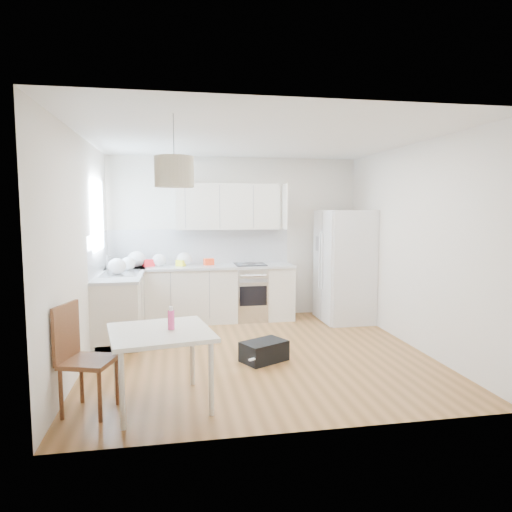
{
  "coord_description": "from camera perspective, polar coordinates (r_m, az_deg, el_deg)",
  "views": [
    {
      "loc": [
        -1.02,
        -5.59,
        1.85
      ],
      "look_at": [
        0.05,
        0.4,
        1.21
      ],
      "focal_mm": 32.0,
      "sensor_mm": 36.0,
      "label": 1
    }
  ],
  "objects": [
    {
      "name": "floor",
      "position": [
        5.98,
        0.23,
        -12.03
      ],
      "size": [
        4.2,
        4.2,
        0.0
      ],
      "primitive_type": "plane",
      "color": "brown",
      "rests_on": "ground"
    },
    {
      "name": "snack_yellow",
      "position": [
        7.45,
        -9.39,
        -0.87
      ],
      "size": [
        0.17,
        0.16,
        0.1
      ],
      "primitive_type": "cube",
      "rotation": [
        0.0,
        0.0,
        -0.69
      ],
      "color": "yellow",
      "rests_on": "counter_back"
    },
    {
      "name": "grocery_bag_b",
      "position": [
        7.49,
        -12.03,
        -0.49
      ],
      "size": [
        0.22,
        0.19,
        0.2
      ],
      "primitive_type": "ellipsoid",
      "color": "white",
      "rests_on": "counter_back"
    },
    {
      "name": "grocery_bag_d",
      "position": [
        7.13,
        -15.71,
        -0.92
      ],
      "size": [
        0.22,
        0.19,
        0.2
      ],
      "primitive_type": "ellipsoid",
      "color": "white",
      "rests_on": "counter_back"
    },
    {
      "name": "upper_cabinets",
      "position": [
        7.58,
        -3.55,
        6.18
      ],
      "size": [
        1.7,
        0.32,
        0.75
      ],
      "primitive_type": "cube",
      "color": "silver",
      "rests_on": "wall_back"
    },
    {
      "name": "grocery_bag_c",
      "position": [
        7.5,
        -8.97,
        -0.36
      ],
      "size": [
        0.24,
        0.21,
        0.22
      ],
      "primitive_type": "ellipsoid",
      "color": "white",
      "rests_on": "counter_back"
    },
    {
      "name": "dining_table",
      "position": [
        4.41,
        -11.86,
        -10.05
      ],
      "size": [
        1.06,
        1.06,
        0.72
      ],
      "rotation": [
        0.0,
        0.0,
        0.18
      ],
      "color": "beige",
      "rests_on": "floor"
    },
    {
      "name": "wall_back",
      "position": [
        7.77,
        -2.56,
        2.3
      ],
      "size": [
        4.2,
        0.0,
        4.2
      ],
      "primitive_type": "plane",
      "rotation": [
        1.57,
        0.0,
        0.0
      ],
      "color": "silver",
      "rests_on": "floor"
    },
    {
      "name": "ceiling",
      "position": [
        5.75,
        0.24,
        14.5
      ],
      "size": [
        4.2,
        4.2,
        0.0
      ],
      "primitive_type": "plane",
      "rotation": [
        3.14,
        0.0,
        0.0
      ],
      "color": "white",
      "rests_on": "wall_back"
    },
    {
      "name": "sink",
      "position": [
        6.85,
        -16.56,
        -2.1
      ],
      "size": [
        0.5,
        0.8,
        0.16
      ],
      "primitive_type": null,
      "color": "silver",
      "rests_on": "counter_left"
    },
    {
      "name": "snack_red",
      "position": [
        7.47,
        -13.28,
        -0.86
      ],
      "size": [
        0.2,
        0.17,
        0.12
      ],
      "primitive_type": "cube",
      "rotation": [
        0.0,
        0.0,
        0.41
      ],
      "color": "red",
      "rests_on": "counter_back"
    },
    {
      "name": "counter_left",
      "position": [
        6.9,
        -16.51,
        -2.16
      ],
      "size": [
        0.64,
        1.82,
        0.04
      ],
      "primitive_type": "cube",
      "color": "#AEB0B3",
      "rests_on": "cabinets_left"
    },
    {
      "name": "wall_right",
      "position": [
        6.42,
        19.0,
        1.21
      ],
      "size": [
        0.0,
        4.2,
        4.2
      ],
      "primitive_type": "plane",
      "rotation": [
        1.57,
        0.0,
        -1.57
      ],
      "color": "silver",
      "rests_on": "floor"
    },
    {
      "name": "dining_chair",
      "position": [
        4.47,
        -20.14,
        -11.96
      ],
      "size": [
        0.53,
        0.53,
        1.0
      ],
      "primitive_type": null,
      "rotation": [
        0.0,
        0.0,
        -0.3
      ],
      "color": "#462615",
      "rests_on": "floor"
    },
    {
      "name": "backsplash_left",
      "position": [
        6.9,
        -19.02,
        0.35
      ],
      "size": [
        0.01,
        1.8,
        0.58
      ],
      "primitive_type": "cube",
      "color": "white",
      "rests_on": "wall_left"
    },
    {
      "name": "pendant_lamp",
      "position": [
        4.28,
        -10.18,
        10.33
      ],
      "size": [
        0.44,
        0.44,
        0.28
      ],
      "primitive_type": "cylinder",
      "rotation": [
        0.0,
        0.0,
        0.29
      ],
      "color": "beige",
      "rests_on": "ceiling"
    },
    {
      "name": "window_glassblock",
      "position": [
        6.82,
        -19.19,
        4.83
      ],
      "size": [
        0.02,
        1.0,
        1.0
      ],
      "primitive_type": "cube",
      "color": "#BFE0F9",
      "rests_on": "wall_left"
    },
    {
      "name": "cabinets_back",
      "position": [
        7.54,
        -6.76,
        -4.83
      ],
      "size": [
        3.0,
        0.6,
        0.88
      ],
      "primitive_type": "cube",
      "color": "silver",
      "rests_on": "floor"
    },
    {
      "name": "grocery_bag_e",
      "position": [
        6.73,
        -16.98,
        -1.23
      ],
      "size": [
        0.25,
        0.21,
        0.23
      ],
      "primitive_type": "ellipsoid",
      "color": "white",
      "rests_on": "counter_left"
    },
    {
      "name": "drink_bottle",
      "position": [
        4.38,
        -10.57,
        -7.63
      ],
      "size": [
        0.07,
        0.07,
        0.22
      ],
      "primitive_type": "cylinder",
      "rotation": [
        0.0,
        0.0,
        0.2
      ],
      "color": "#E74086",
      "rests_on": "dining_table"
    },
    {
      "name": "range_oven",
      "position": [
        7.62,
        -0.73,
        -4.66
      ],
      "size": [
        0.5,
        0.61,
        0.88
      ],
      "primitive_type": null,
      "color": "silver",
      "rests_on": "floor"
    },
    {
      "name": "backsplash_back",
      "position": [
        7.72,
        -6.96,
        1.2
      ],
      "size": [
        3.0,
        0.01,
        0.58
      ],
      "primitive_type": "cube",
      "color": "white",
      "rests_on": "wall_back"
    },
    {
      "name": "cabinets_left",
      "position": [
        6.98,
        -16.4,
        -5.91
      ],
      "size": [
        0.6,
        1.8,
        0.88
      ],
      "primitive_type": "cube",
      "color": "silver",
      "rests_on": "floor"
    },
    {
      "name": "counter_back",
      "position": [
        7.46,
        -6.81,
        -1.36
      ],
      "size": [
        3.02,
        0.64,
        0.04
      ],
      "primitive_type": "cube",
      "color": "#AEB0B3",
      "rests_on": "cabinets_back"
    },
    {
      "name": "wall_left",
      "position": [
        5.71,
        -20.96,
        0.58
      ],
      "size": [
        0.0,
        4.2,
        4.2
      ],
      "primitive_type": "plane",
      "rotation": [
        1.57,
        0.0,
        1.57
      ],
      "color": "silver",
      "rests_on": "floor"
    },
    {
      "name": "gym_bag",
      "position": [
        5.65,
        1.01,
        -11.8
      ],
      "size": [
        0.63,
        0.55,
        0.24
      ],
      "primitive_type": "cube",
      "rotation": [
        0.0,
        0.0,
        0.49
      ],
      "color": "black",
      "rests_on": "floor"
    },
    {
      "name": "refrigerator",
      "position": [
        7.62,
        11.09,
        -1.2
      ],
      "size": [
        0.88,
        0.92,
        1.82
      ],
      "primitive_type": null,
      "rotation": [
        0.0,
        0.0,
        0.01
      ],
      "color": "white",
      "rests_on": "floor"
    },
    {
      "name": "grocery_bag_a",
      "position": [
        7.46,
        -14.72,
        -0.38
      ],
      "size": [
        0.28,
        0.24,
        0.25
      ],
      "primitive_type": "ellipsoid",
      "color": "white",
      "rests_on": "counter_back"
    },
    {
      "name": "snack_orange",
      "position": [
        7.52,
        -5.92,
        -0.72
      ],
      "size": [
        0.18,
        0.14,
        0.11
      ],
      "primitive_type": "cube",
      "rotation": [
        0.0,
        0.0,
        0.26
      ],
      "color": "#F23C15",
      "rests_on": "counter_back"
    }
  ]
}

